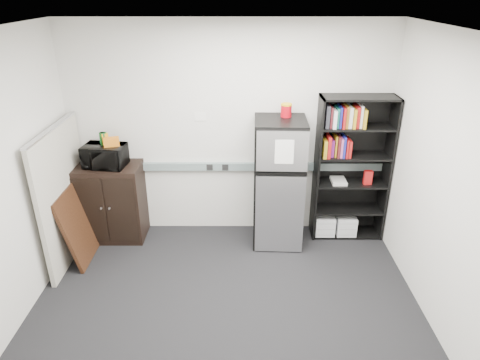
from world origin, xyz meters
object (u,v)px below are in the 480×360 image
Objects in this scene: bookshelf at (350,166)px; microwave at (105,156)px; cubicle_partition at (64,195)px; cabinet at (112,202)px; refrigerator at (278,183)px.

bookshelf is 3.01m from microwave.
bookshelf is at bearing 8.13° from cubicle_partition.
cabinet is 0.64m from microwave.
cabinet is 2.14m from refrigerator.
cubicle_partition reaches higher than cabinet.
bookshelf is 1.85× the size of cabinet.
refrigerator is (2.11, -0.06, -0.33)m from microwave.
bookshelf is at bearing 1.25° from cabinet.
cubicle_partition is 2.53m from refrigerator.
bookshelf reaches higher than cubicle_partition.
bookshelf reaches higher than cabinet.
bookshelf reaches higher than microwave.
bookshelf is at bearing 8.42° from microwave.
microwave is at bearing -90.00° from cabinet.
cabinet is 2.04× the size of microwave.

